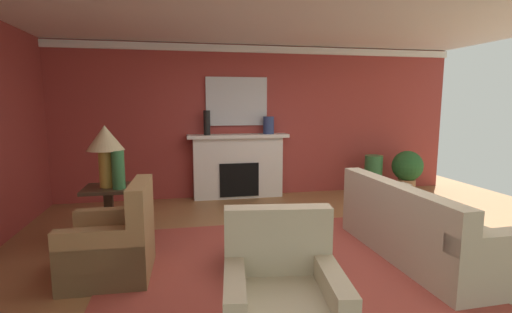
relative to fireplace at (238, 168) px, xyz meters
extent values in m
plane|color=olive|center=(0.36, -2.74, -0.55)|extent=(9.19, 9.19, 0.00)
cube|color=#9E3833|center=(0.36, 0.21, 0.82)|extent=(7.67, 0.12, 2.73)
cube|color=white|center=(0.36, -2.44, 2.22)|extent=(7.67, 6.37, 0.06)
cube|color=white|center=(0.36, 0.13, 2.11)|extent=(7.67, 0.08, 0.12)
cube|color=#993D33|center=(-0.06, -2.92, -0.54)|extent=(3.53, 2.76, 0.01)
cube|color=white|center=(0.00, 0.01, 0.00)|extent=(1.60, 0.25, 1.10)
cube|color=black|center=(0.00, -0.01, -0.20)|extent=(0.70, 0.26, 0.60)
cube|color=white|center=(0.00, -0.02, 0.58)|extent=(1.80, 0.35, 0.06)
cube|color=silver|center=(0.00, 0.12, 1.19)|extent=(1.10, 0.04, 0.86)
cube|color=#BCB299|center=(1.60, -3.04, -0.32)|extent=(0.94, 2.12, 0.45)
cube|color=#BCB299|center=(1.25, -3.05, 0.10)|extent=(0.24, 2.10, 0.40)
cube|color=#BCB299|center=(1.62, -3.99, -0.24)|extent=(0.90, 0.22, 0.62)
cube|color=#BCB299|center=(1.58, -2.09, -0.24)|extent=(0.90, 0.22, 0.62)
cube|color=#9E7A4C|center=(-1.74, -2.83, -0.33)|extent=(0.83, 0.83, 0.44)
cube|color=#9E7A4C|center=(-1.42, -2.84, 0.15)|extent=(0.19, 0.81, 0.51)
cube|color=#9E7A4C|center=(-1.73, -2.50, -0.25)|extent=(0.80, 0.17, 0.60)
cube|color=#9E7A4C|center=(-1.75, -3.16, -0.25)|extent=(0.80, 0.17, 0.60)
cube|color=#C1B293|center=(-0.32, -3.98, 0.15)|extent=(0.81, 0.27, 0.51)
cube|color=#C1B293|center=(-0.03, -4.34, -0.25)|extent=(0.25, 0.81, 0.60)
cylinder|color=#3D2D1E|center=(-0.06, -2.92, -0.12)|extent=(1.00, 1.00, 0.04)
cylinder|color=#3D2D1E|center=(-0.06, -2.92, -0.34)|extent=(0.12, 0.12, 0.41)
cylinder|color=#3D2D1E|center=(-0.06, -2.92, -0.53)|extent=(0.56, 0.56, 0.03)
cube|color=#3D2D1E|center=(-1.89, -1.86, 0.13)|extent=(0.56, 0.56, 0.04)
cube|color=#3D2D1E|center=(-1.89, -1.86, -0.22)|extent=(0.10, 0.10, 0.66)
cube|color=#3D2D1E|center=(-1.89, -1.86, -0.53)|extent=(0.45, 0.45, 0.04)
cylinder|color=#B28E38|center=(-1.89, -1.86, 0.38)|extent=(0.18, 0.18, 0.45)
cone|color=#C6B284|center=(-1.89, -1.86, 0.75)|extent=(0.44, 0.44, 0.30)
cylinder|color=black|center=(-0.55, -0.05, 0.82)|extent=(0.12, 0.12, 0.43)
cylinder|color=#33703D|center=(-1.74, -1.98, 0.38)|extent=(0.15, 0.15, 0.46)
cylinder|color=#33703D|center=(2.51, -0.30, -0.18)|extent=(0.33, 0.33, 0.74)
cylinder|color=navy|center=(0.55, -0.05, 0.76)|extent=(0.20, 0.20, 0.31)
cube|color=maroon|center=(-0.18, -2.75, -0.07)|extent=(0.26, 0.15, 0.06)
cylinder|color=#A8754C|center=(3.11, -0.45, -0.40)|extent=(0.32, 0.32, 0.30)
sphere|color=#28602D|center=(3.11, -0.45, 0.00)|extent=(0.56, 0.56, 0.56)
camera|label=1|loc=(-1.02, -6.58, 1.17)|focal=26.23mm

